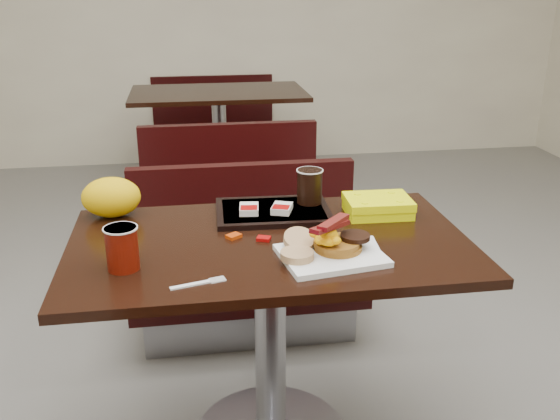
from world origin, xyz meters
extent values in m
cube|color=white|center=(0.15, -0.15, 0.76)|extent=(0.31, 0.26, 0.02)
cylinder|color=#905918|center=(0.18, -0.13, 0.78)|extent=(0.17, 0.17, 0.03)
cylinder|color=black|center=(0.23, -0.13, 0.80)|extent=(0.09, 0.09, 0.01)
ellipsoid|color=yellow|center=(0.14, -0.15, 0.82)|extent=(0.10, 0.09, 0.05)
cylinder|color=tan|center=(0.05, -0.17, 0.78)|extent=(0.11, 0.11, 0.02)
cylinder|color=tan|center=(0.07, -0.09, 0.79)|extent=(0.10, 0.10, 0.05)
cylinder|color=maroon|center=(-0.42, -0.13, 0.81)|extent=(0.10, 0.10, 0.12)
cube|color=white|center=(0.30, -0.12, 0.75)|extent=(0.03, 0.19, 0.00)
cube|color=#AB3207|center=(-0.11, 0.04, 0.76)|extent=(0.05, 0.05, 0.01)
cube|color=#8C0504|center=(-0.02, 0.01, 0.76)|extent=(0.05, 0.04, 0.01)
cube|color=black|center=(0.04, 0.22, 0.76)|extent=(0.39, 0.28, 0.02)
cube|color=silver|center=(-0.04, 0.20, 0.78)|extent=(0.07, 0.09, 0.02)
cube|color=silver|center=(0.07, 0.19, 0.78)|extent=(0.08, 0.10, 0.02)
cylinder|color=black|center=(0.17, 0.26, 0.83)|extent=(0.10, 0.10, 0.12)
cube|color=#EAF204|center=(0.39, 0.16, 0.78)|extent=(0.22, 0.17, 0.06)
ellipsoid|color=yellow|center=(-0.49, 0.28, 0.82)|extent=(0.20, 0.16, 0.13)
camera|label=1|loc=(-0.23, -1.69, 1.50)|focal=39.57mm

